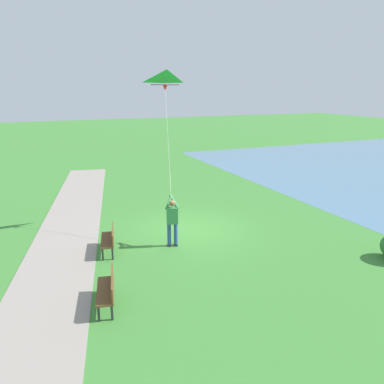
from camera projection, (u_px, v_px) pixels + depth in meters
The scene contains 6 objects.
ground_plane at pixel (190, 229), 15.36m from camera, with size 120.00×120.00×0.00m, color #3D7F33.
walkway_path at pixel (54, 276), 11.52m from camera, with size 2.40×32.00×0.02m, color gray.
person_kite_flyer at pixel (172, 218), 13.51m from camera, with size 0.50×0.63×1.83m.
flying_kite at pixel (167, 81), 14.46m from camera, with size 1.24×2.19×4.46m.
park_bench_near_walkway at pixel (110, 238), 13.13m from camera, with size 0.74×1.56×0.88m.
park_bench_far_walkway at pixel (108, 288), 9.82m from camera, with size 0.74×1.56×0.88m.
Camera 1 is at (5.63, 13.26, 5.54)m, focal length 35.12 mm.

